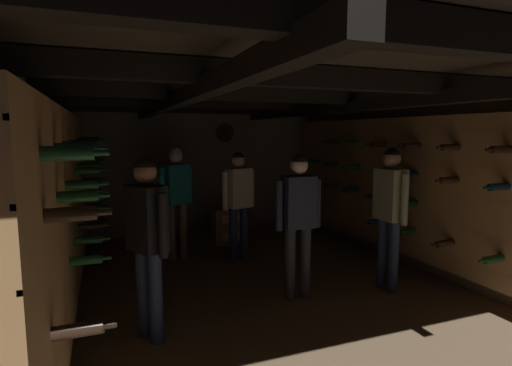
# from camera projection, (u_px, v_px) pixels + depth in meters

# --- Properties ---
(ground_plane) EXTENTS (8.40, 8.40, 0.00)m
(ground_plane) POSITION_uv_depth(u_px,v_px,m) (266.00, 293.00, 4.66)
(ground_plane) COLOR #8C7051
(room_shell) EXTENTS (4.72, 6.52, 2.41)m
(room_shell) POSITION_uv_depth(u_px,v_px,m) (258.00, 169.00, 4.73)
(room_shell) COLOR gray
(room_shell) RESTS_ON ground_plane
(wine_crate_stack) EXTENTS (0.52, 0.35, 0.60)m
(wine_crate_stack) POSITION_uv_depth(u_px,v_px,m) (228.00, 225.00, 6.75)
(wine_crate_stack) COLOR #A37547
(wine_crate_stack) RESTS_ON ground_plane
(display_bottle) EXTENTS (0.08, 0.08, 0.35)m
(display_bottle) POSITION_uv_depth(u_px,v_px,m) (226.00, 201.00, 6.63)
(display_bottle) COLOR #194723
(display_bottle) RESTS_ON wine_crate_stack
(person_host_center) EXTENTS (0.54, 0.23, 1.61)m
(person_host_center) POSITION_uv_depth(u_px,v_px,m) (298.00, 213.00, 4.43)
(person_host_center) COLOR #2D2D33
(person_host_center) RESTS_ON ground_plane
(person_guest_mid_right) EXTENTS (0.23, 0.54, 1.67)m
(person_guest_mid_right) POSITION_uv_depth(u_px,v_px,m) (390.00, 205.00, 4.68)
(person_guest_mid_right) COLOR #232D4C
(person_guest_mid_right) RESTS_ON ground_plane
(person_guest_rear_center) EXTENTS (0.52, 0.31, 1.58)m
(person_guest_rear_center) POSITION_uv_depth(u_px,v_px,m) (239.00, 197.00, 5.73)
(person_guest_rear_center) COLOR #232D4C
(person_guest_rear_center) RESTS_ON ground_plane
(person_guest_mid_left) EXTENTS (0.36, 0.48, 1.63)m
(person_guest_mid_left) POSITION_uv_depth(u_px,v_px,m) (147.00, 232.00, 3.51)
(person_guest_mid_left) COLOR #232D4C
(person_guest_mid_left) RESTS_ON ground_plane
(person_guest_far_left) EXTENTS (0.51, 0.41, 1.64)m
(person_guest_far_left) POSITION_uv_depth(u_px,v_px,m) (177.00, 193.00, 5.83)
(person_guest_far_left) COLOR brown
(person_guest_far_left) RESTS_ON ground_plane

